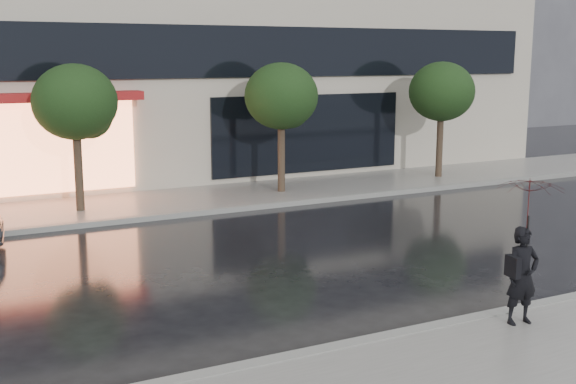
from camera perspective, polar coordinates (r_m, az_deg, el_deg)
ground at (r=12.16m, az=8.05°, el=-9.52°), size 120.00×120.00×0.00m
sidewalk_far at (r=21.05m, az=-8.16°, el=-0.68°), size 60.00×3.50×0.12m
curb_near at (r=11.39m, az=10.99°, el=-10.67°), size 60.00×0.25×0.14m
curb_far at (r=19.43m, az=-6.47°, el=-1.56°), size 60.00×0.25×0.14m
tree_mid_west at (r=19.71m, az=-16.33°, el=6.63°), size 2.20×2.20×3.99m
tree_mid_east at (r=21.65m, az=-0.43°, el=7.40°), size 2.20×2.20×3.99m
tree_far_east at (r=24.92m, az=12.11°, el=7.60°), size 2.20×2.20×3.99m
pedestrian_with_umbrella at (r=11.47m, az=18.39°, el=-2.52°), size 1.10×1.12×2.28m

